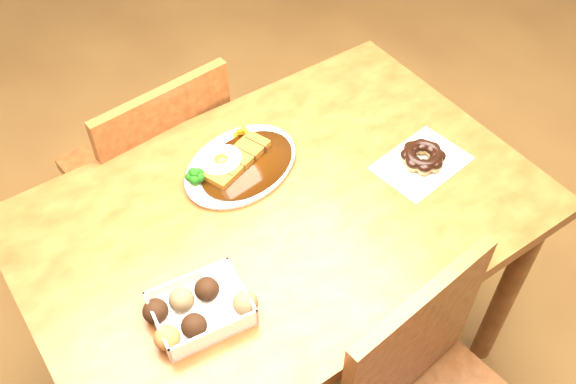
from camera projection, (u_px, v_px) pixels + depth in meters
ground at (284, 359)px, 2.06m from camera, size 6.00×6.00×0.00m
table at (283, 235)px, 1.58m from camera, size 1.20×0.80×0.75m
chair_far at (156, 171)px, 1.96m from camera, size 0.46×0.46×0.87m
katsu_curry_plate at (238, 164)px, 1.58m from camera, size 0.36×0.30×0.06m
donut_box at (199, 310)px, 1.29m from camera, size 0.22×0.17×0.05m
pon_de_ring at (423, 157)px, 1.59m from camera, size 0.25×0.19×0.04m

